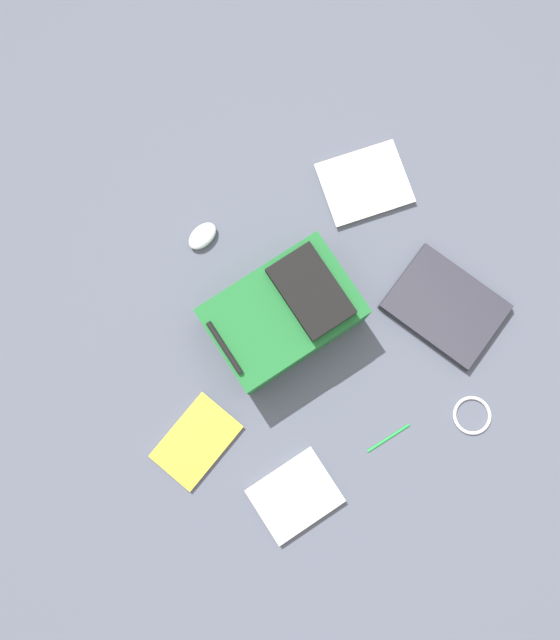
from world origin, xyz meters
name	(u,v)px	position (x,y,z in m)	size (l,w,h in m)	color
ground_plane	(289,324)	(0.00, 0.00, 0.00)	(3.98, 3.98, 0.00)	#4C5160
backpack	(284,314)	(0.02, 0.00, 0.09)	(0.28, 0.42, 0.20)	#1E662D
laptop	(446,307)	(-0.22, -0.43, 0.02)	(0.40, 0.35, 0.03)	#24242C
book_red	(295,495)	(-0.44, 0.26, 0.01)	(0.19, 0.23, 0.02)	silver
book_blue	(196,441)	(-0.15, 0.43, 0.01)	(0.23, 0.28, 0.02)	silver
book_manual	(364,184)	(0.24, -0.45, 0.01)	(0.28, 0.31, 0.02)	silver
computer_mouse	(202,236)	(0.38, 0.07, 0.02)	(0.06, 0.10, 0.03)	silver
cable_coil	(472,415)	(-0.53, -0.31, 0.01)	(0.12, 0.12, 0.01)	silver
pen_black	(389,438)	(-0.45, -0.06, 0.00)	(0.01, 0.01, 0.15)	#198C33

